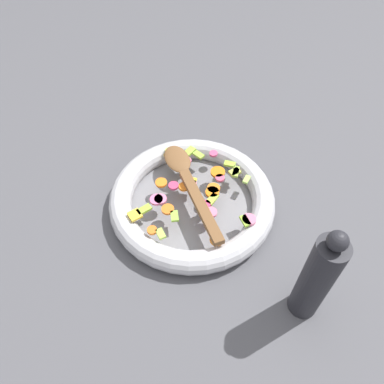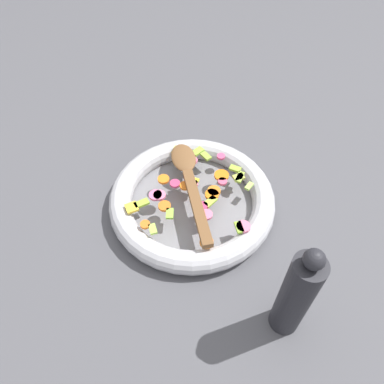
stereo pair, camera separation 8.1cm
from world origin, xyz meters
name	(u,v)px [view 2 (the right image)]	position (x,y,z in m)	size (l,w,h in m)	color
ground_plane	(192,206)	(0.00, 0.00, 0.00)	(4.00, 4.00, 0.00)	#4C4C51
skillet	(192,200)	(0.00, 0.00, 0.02)	(0.37, 0.37, 0.05)	slate
chopped_vegetables	(195,191)	(0.00, 0.01, 0.05)	(0.29, 0.28, 0.01)	orange
wooden_spoon	(189,179)	(-0.02, 0.02, 0.06)	(0.26, 0.19, 0.01)	brown
pepper_mill	(296,295)	(0.31, -0.07, 0.11)	(0.05, 0.05, 0.24)	#232328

